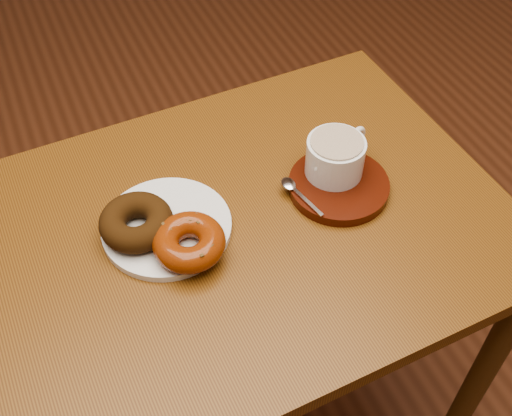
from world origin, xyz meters
name	(u,v)px	position (x,y,z in m)	size (l,w,h in m)	color
cafe_table	(245,267)	(0.27, 0.05, 0.66)	(0.86, 0.66, 0.78)	brown
donut_plate	(167,227)	(0.16, 0.08, 0.79)	(0.20, 0.20, 0.01)	silver
donut_cinnamon	(136,222)	(0.11, 0.08, 0.81)	(0.11, 0.11, 0.04)	#381F0B
donut_caramel	(189,242)	(0.17, 0.02, 0.81)	(0.14, 0.14, 0.04)	maroon
saucer	(339,186)	(0.44, 0.05, 0.79)	(0.17, 0.17, 0.02)	#3C1208
coffee_cup	(336,156)	(0.45, 0.07, 0.83)	(0.12, 0.10, 0.07)	silver
teaspoon	(292,187)	(0.37, 0.06, 0.80)	(0.03, 0.10, 0.01)	silver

